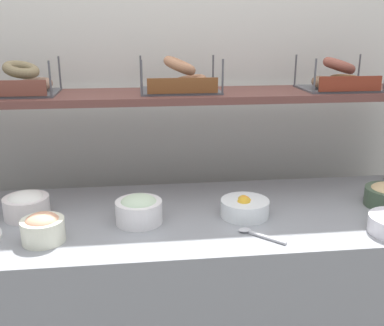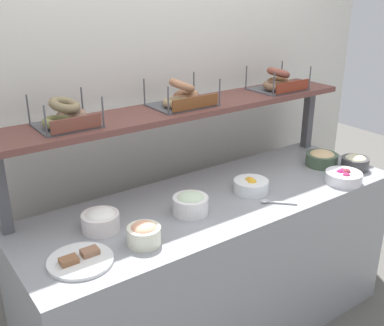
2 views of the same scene
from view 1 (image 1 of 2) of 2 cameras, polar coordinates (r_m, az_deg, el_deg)
back_wall at (r=2.19m, az=-1.73°, el=7.87°), size 3.26×0.06×2.40m
deli_counter at (r=1.97m, az=0.02°, el=-17.79°), size 2.06×0.70×0.85m
upper_shelf at (r=1.90m, az=-0.97°, el=8.45°), size 2.02×0.32×0.03m
bowl_scallion_spread at (r=1.68m, az=-6.68°, el=-5.78°), size 0.17×0.17×0.11m
bowl_fruit_salad at (r=1.74m, az=6.63°, el=-5.50°), size 0.18×0.18×0.08m
bowl_lox_spread at (r=1.61m, az=-18.22°, el=-7.72°), size 0.14×0.14×0.10m
bowl_cream_cheese at (r=1.82m, az=-20.06°, el=-4.93°), size 0.17×0.17×0.10m
serving_spoon_near_plate at (r=1.60m, az=7.85°, el=-8.73°), size 0.14×0.13×0.01m
bagel_basket_poppy at (r=1.95m, az=-20.56°, el=9.40°), size 0.27×0.26×0.14m
bagel_basket_everything at (r=1.91m, az=-1.59°, el=10.33°), size 0.33×0.24×0.15m
bagel_basket_cinnamon_raisin at (r=2.06m, az=17.82°, el=10.01°), size 0.31×0.25×0.14m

